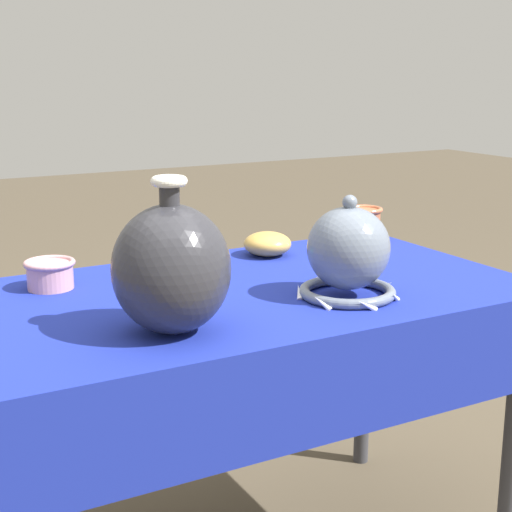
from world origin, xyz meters
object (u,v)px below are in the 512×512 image
mosaic_tile_box (175,257)px  bowl_shallow_ochre (267,244)px  cup_wide_terracotta (365,223)px  cup_wide_rose (50,273)px  vase_tall_bulbous (171,268)px  vase_dome_bell (348,255)px

mosaic_tile_box → bowl_shallow_ochre: 0.27m
cup_wide_terracotta → cup_wide_rose: cup_wide_terracotta is taller
vase_tall_bulbous → mosaic_tile_box: bearing=66.4°
mosaic_tile_box → cup_wide_terracotta: 0.59m
mosaic_tile_box → bowl_shallow_ochre: bearing=5.7°
bowl_shallow_ochre → vase_dome_bell: bearing=-94.8°
vase_tall_bulbous → vase_dome_bell: 0.41m
vase_tall_bulbous → cup_wide_terracotta: 0.88m
mosaic_tile_box → cup_wide_rose: (-0.29, -0.00, 0.00)m
cup_wide_rose → vase_tall_bulbous: bearing=-72.8°
mosaic_tile_box → bowl_shallow_ochre: size_ratio=1.21×
vase_dome_bell → mosaic_tile_box: (-0.24, 0.37, -0.06)m
vase_dome_bell → bowl_shallow_ochre: 0.40m
vase_tall_bulbous → cup_wide_terracotta: vase_tall_bulbous is taller
cup_wide_terracotta → bowl_shallow_ochre: bearing=-177.7°
cup_wide_terracotta → cup_wide_rose: size_ratio=0.88×
vase_tall_bulbous → bowl_shallow_ochre: 0.62m
vase_tall_bulbous → mosaic_tile_box: size_ratio=1.94×
vase_dome_bell → cup_wide_rose: vase_dome_bell is taller
vase_dome_bell → cup_wide_rose: 0.64m
vase_dome_bell → cup_wide_terracotta: size_ratio=2.27×
mosaic_tile_box → vase_dome_bell: bearing=-58.4°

